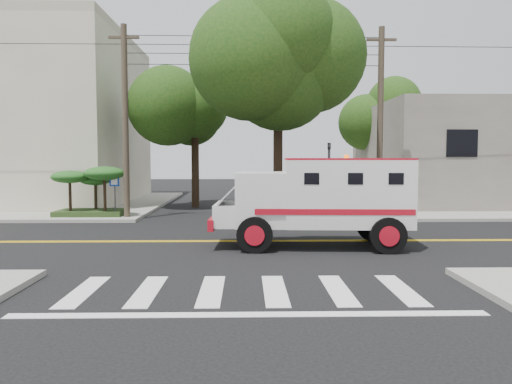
{
  "coord_description": "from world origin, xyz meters",
  "views": [
    {
      "loc": [
        -0.04,
        -17.31,
        2.94
      ],
      "look_at": [
        0.36,
        1.81,
        1.6
      ],
      "focal_mm": 35.0,
      "sensor_mm": 36.0,
      "label": 1
    }
  ],
  "objects": [
    {
      "name": "building_right",
      "position": [
        15.0,
        14.0,
        3.15
      ],
      "size": [
        14.0,
        12.0,
        6.0
      ],
      "primitive_type": "cube",
      "color": "#6A645B",
      "rests_on": "sidewalk_ne"
    },
    {
      "name": "utility_pole_right",
      "position": [
        6.3,
        6.2,
        4.5
      ],
      "size": [
        0.28,
        0.28,
        9.0
      ],
      "primitive_type": "cylinder",
      "color": "#382D23",
      "rests_on": "ground"
    },
    {
      "name": "sidewalk_nw",
      "position": [
        -13.5,
        13.5,
        0.07
      ],
      "size": [
        17.0,
        17.0,
        0.15
      ],
      "primitive_type": "cube",
      "color": "gray",
      "rests_on": "ground"
    },
    {
      "name": "palm_planter",
      "position": [
        -7.44,
        6.62,
        1.65
      ],
      "size": [
        3.52,
        2.63,
        2.36
      ],
      "color": "#1E3314",
      "rests_on": "sidewalk_nw"
    },
    {
      "name": "pedestrian_b",
      "position": [
        10.47,
        8.92,
        1.08
      ],
      "size": [
        1.15,
        1.11,
        1.87
      ],
      "primitive_type": "imported",
      "rotation": [
        0.0,
        0.0,
        2.49
      ],
      "color": "gray",
      "rests_on": "sidewalk_ne"
    },
    {
      "name": "sidewalk_ne",
      "position": [
        13.5,
        13.5,
        0.07
      ],
      "size": [
        17.0,
        17.0,
        0.15
      ],
      "primitive_type": "cube",
      "color": "gray",
      "rests_on": "ground"
    },
    {
      "name": "tree_main",
      "position": [
        1.94,
        6.21,
        7.2
      ],
      "size": [
        6.08,
        5.7,
        9.85
      ],
      "color": "black",
      "rests_on": "ground"
    },
    {
      "name": "building_left",
      "position": [
        -15.5,
        15.0,
        5.15
      ],
      "size": [
        16.0,
        14.0,
        10.0
      ],
      "primitive_type": "cube",
      "color": "#B7AC96",
      "rests_on": "sidewalk_nw"
    },
    {
      "name": "traffic_signal",
      "position": [
        3.8,
        5.6,
        2.23
      ],
      "size": [
        0.15,
        0.18,
        3.6
      ],
      "color": "#3F3F42",
      "rests_on": "ground"
    },
    {
      "name": "tree_left",
      "position": [
        -2.68,
        11.79,
        5.73
      ],
      "size": [
        4.48,
        4.2,
        7.7
      ],
      "color": "black",
      "rests_on": "ground"
    },
    {
      "name": "pedestrian_a",
      "position": [
        5.5,
        5.5,
        1.11
      ],
      "size": [
        0.84,
        0.79,
        1.93
      ],
      "primitive_type": "imported",
      "rotation": [
        0.0,
        0.0,
        3.79
      ],
      "color": "gray",
      "rests_on": "sidewalk_ne"
    },
    {
      "name": "ground",
      "position": [
        0.0,
        0.0,
        0.0
      ],
      "size": [
        100.0,
        100.0,
        0.0
      ],
      "primitive_type": "plane",
      "color": "black",
      "rests_on": "ground"
    },
    {
      "name": "accessibility_sign",
      "position": [
        -6.2,
        6.17,
        1.37
      ],
      "size": [
        0.45,
        0.1,
        2.02
      ],
      "color": "#3F3F42",
      "rests_on": "ground"
    },
    {
      "name": "utility_pole_left",
      "position": [
        -5.6,
        6.0,
        4.5
      ],
      "size": [
        0.28,
        0.28,
        9.0
      ],
      "primitive_type": "cylinder",
      "color": "#382D23",
      "rests_on": "ground"
    },
    {
      "name": "tree_right",
      "position": [
        8.84,
        15.77,
        6.09
      ],
      "size": [
        4.8,
        4.5,
        8.2
      ],
      "color": "black",
      "rests_on": "ground"
    },
    {
      "name": "armored_truck",
      "position": [
        2.41,
        -1.11,
        1.66
      ],
      "size": [
        6.5,
        2.86,
        2.91
      ],
      "rotation": [
        0.0,
        0.0,
        -0.05
      ],
      "color": "silver",
      "rests_on": "ground"
    }
  ]
}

